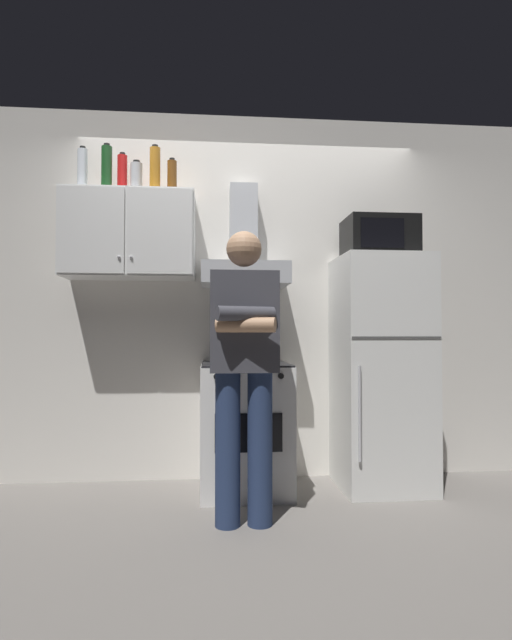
% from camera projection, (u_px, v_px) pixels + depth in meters
% --- Properties ---
extents(ground_plane, '(7.00, 7.00, 0.00)m').
position_uv_depth(ground_plane, '(256.00, 503.00, 3.09)').
color(ground_plane, slate).
extents(back_wall_tiled, '(4.80, 0.10, 2.70)m').
position_uv_depth(back_wall_tiled, '(249.00, 296.00, 3.72)').
color(back_wall_tiled, silver).
rests_on(back_wall_tiled, ground_plane).
extents(upper_cabinet, '(0.90, 0.37, 0.60)m').
position_uv_depth(upper_cabinet, '(130.00, 235.00, 3.43)').
color(upper_cabinet, silver).
extents(stove_oven, '(0.60, 0.62, 0.87)m').
position_uv_depth(stove_oven, '(245.00, 426.00, 3.34)').
color(stove_oven, white).
rests_on(stove_oven, ground_plane).
extents(range_hood, '(0.60, 0.44, 0.75)m').
position_uv_depth(range_hood, '(244.00, 259.00, 3.50)').
color(range_hood, '#B7BABF').
extents(refrigerator, '(0.60, 0.62, 1.60)m').
position_uv_depth(refrigerator, '(381.00, 371.00, 3.44)').
color(refrigerator, white).
rests_on(refrigerator, ground_plane).
extents(microwave, '(0.48, 0.37, 0.28)m').
position_uv_depth(microwave, '(379.00, 238.00, 3.48)').
color(microwave, black).
rests_on(microwave, refrigerator).
extents(person_standing, '(0.38, 0.33, 1.64)m').
position_uv_depth(person_standing, '(244.00, 363.00, 2.75)').
color(person_standing, navy).
rests_on(person_standing, ground_plane).
extents(bottle_liquor_amber, '(0.07, 0.07, 0.33)m').
position_uv_depth(bottle_liquor_amber, '(155.00, 169.00, 3.43)').
color(bottle_liquor_amber, '#B7721E').
rests_on(bottle_liquor_amber, upper_cabinet).
extents(bottle_canister_steel, '(0.08, 0.08, 0.22)m').
position_uv_depth(bottle_canister_steel, '(136.00, 177.00, 3.44)').
color(bottle_canister_steel, '#B2B5BA').
rests_on(bottle_canister_steel, upper_cabinet).
extents(bottle_beer_brown, '(0.07, 0.07, 0.24)m').
position_uv_depth(bottle_beer_brown, '(172.00, 176.00, 3.45)').
color(bottle_beer_brown, brown).
rests_on(bottle_beer_brown, upper_cabinet).
extents(bottle_soda_red, '(0.07, 0.07, 0.29)m').
position_uv_depth(bottle_soda_red, '(122.00, 174.00, 3.46)').
color(bottle_soda_red, red).
rests_on(bottle_soda_red, upper_cabinet).
extents(bottle_vodka_clear, '(0.07, 0.07, 0.31)m').
position_uv_depth(bottle_vodka_clear, '(82.00, 170.00, 3.41)').
color(bottle_vodka_clear, silver).
rests_on(bottle_vodka_clear, upper_cabinet).
extents(bottle_wine_green, '(0.07, 0.07, 0.33)m').
position_uv_depth(bottle_wine_green, '(107.00, 168.00, 3.40)').
color(bottle_wine_green, '#19471E').
rests_on(bottle_wine_green, upper_cabinet).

